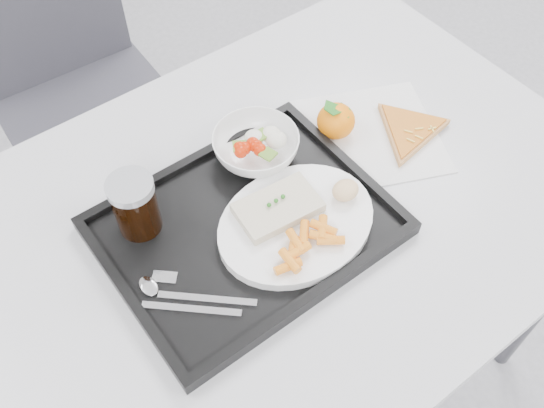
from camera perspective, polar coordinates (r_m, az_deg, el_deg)
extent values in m
cube|color=silver|center=(1.03, -0.55, -1.35)|extent=(1.20, 0.80, 0.03)
cylinder|color=#47474C|center=(1.72, 7.34, 7.78)|extent=(0.04, 0.04, 0.72)
cube|color=#34343B|center=(1.65, -16.41, 7.85)|extent=(0.44, 0.44, 0.04)
cylinder|color=#47474C|center=(1.69, -17.19, -3.95)|extent=(0.02, 0.02, 0.43)
cylinder|color=#47474C|center=(1.75, -6.91, 1.88)|extent=(0.02, 0.02, 0.43)
cylinder|color=#47474C|center=(1.92, -21.85, 3.43)|extent=(0.02, 0.02, 0.43)
cylinder|color=#47474C|center=(1.98, -12.60, 8.40)|extent=(0.02, 0.02, 0.43)
cube|color=black|center=(1.00, -2.46, -2.26)|extent=(0.45, 0.35, 0.01)
cube|color=black|center=(1.08, -7.66, 4.06)|extent=(0.45, 0.02, 0.01)
cube|color=black|center=(0.92, 3.65, -8.71)|extent=(0.45, 0.02, 0.01)
cube|color=black|center=(1.07, 7.03, 3.93)|extent=(0.02, 0.32, 0.01)
cube|color=black|center=(0.94, -13.42, -8.32)|extent=(0.02, 0.32, 0.01)
cylinder|color=white|center=(0.98, 2.27, -1.86)|extent=(0.27, 0.27, 0.02)
cube|color=beige|center=(0.98, 0.55, -0.33)|extent=(0.14, 0.09, 0.02)
sphere|color=#236B1C|center=(0.96, -0.28, -0.09)|extent=(0.01, 0.01, 0.01)
sphere|color=#236B1C|center=(0.97, 0.38, 0.31)|extent=(0.01, 0.01, 0.01)
sphere|color=#236B1C|center=(0.97, 1.04, 0.71)|extent=(0.01, 0.01, 0.01)
ellipsoid|color=#D8A881|center=(1.00, 6.93, 1.30)|extent=(0.05, 0.04, 0.03)
imported|color=white|center=(1.06, -1.54, 5.45)|extent=(0.15, 0.15, 0.05)
cylinder|color=black|center=(0.97, -12.70, -0.29)|extent=(0.07, 0.07, 0.10)
cylinder|color=#A5A8AD|center=(0.93, -13.26, 1.59)|extent=(0.07, 0.07, 0.01)
cube|color=silver|center=(0.92, -7.58, -9.77)|extent=(0.12, 0.11, 0.00)
ellipsoid|color=silver|center=(0.94, -11.55, -7.58)|extent=(0.05, 0.05, 0.01)
cube|color=silver|center=(0.92, -6.10, -8.86)|extent=(0.12, 0.11, 0.00)
cube|color=silver|center=(0.95, -10.08, -6.78)|extent=(0.04, 0.04, 0.00)
cube|color=silver|center=(1.15, 9.15, 6.39)|extent=(0.33, 0.32, 0.00)
ellipsoid|color=orange|center=(1.12, 6.03, 7.78)|extent=(0.09, 0.09, 0.06)
cube|color=#236B1C|center=(1.10, 6.17, 8.87)|extent=(0.05, 0.05, 0.02)
cube|color=#236B1C|center=(1.10, 6.17, 8.87)|extent=(0.05, 0.03, 0.02)
cylinder|color=#DCBB6D|center=(1.16, 12.78, 6.79)|extent=(0.26, 0.26, 0.01)
cylinder|color=#A3200D|center=(1.15, 12.86, 7.06)|extent=(0.23, 0.23, 0.00)
cube|color=#EABC47|center=(1.15, 13.67, 6.90)|extent=(0.02, 0.01, 0.00)
cube|color=#EABC47|center=(1.16, 14.83, 6.89)|extent=(0.02, 0.01, 0.00)
cube|color=#EABC47|center=(1.16, 14.83, 6.86)|extent=(0.01, 0.02, 0.00)
cube|color=#EABC47|center=(1.13, 12.90, 5.86)|extent=(0.01, 0.02, 0.00)
cube|color=#EABC47|center=(1.14, 13.67, 6.13)|extent=(0.01, 0.02, 0.00)
cube|color=#EABC47|center=(1.14, 12.71, 6.67)|extent=(0.01, 0.01, 0.00)
cylinder|color=orange|center=(0.93, 2.43, -4.48)|extent=(0.04, 0.02, 0.01)
cylinder|color=orange|center=(0.93, 2.25, -3.53)|extent=(0.02, 0.05, 0.01)
cylinder|color=orange|center=(0.91, 1.68, -5.36)|extent=(0.02, 0.04, 0.01)
cylinder|color=orange|center=(0.94, 4.84, -3.11)|extent=(0.04, 0.04, 0.01)
cylinder|color=orange|center=(0.92, 1.51, -5.90)|extent=(0.05, 0.02, 0.01)
cylinder|color=orange|center=(0.93, 2.00, -4.26)|extent=(0.04, 0.04, 0.01)
cylinder|color=orange|center=(0.95, 3.04, -2.75)|extent=(0.04, 0.04, 0.01)
cylinder|color=orange|center=(0.95, 4.78, -2.25)|extent=(0.04, 0.04, 0.01)
cylinder|color=orange|center=(0.94, 5.55, -3.42)|extent=(0.04, 0.04, 0.01)
cylinder|color=orange|center=(0.95, 4.88, -2.25)|extent=(0.03, 0.05, 0.01)
sphere|color=red|center=(1.05, -3.07, 5.26)|extent=(0.02, 0.02, 0.02)
sphere|color=red|center=(1.04, -2.97, 4.96)|extent=(0.02, 0.02, 0.02)
sphere|color=red|center=(1.04, -1.15, 5.12)|extent=(0.02, 0.02, 0.02)
sphere|color=red|center=(1.05, -2.61, 5.26)|extent=(0.02, 0.02, 0.02)
sphere|color=red|center=(1.05, -1.53, 5.48)|extent=(0.02, 0.02, 0.02)
sphere|color=red|center=(1.05, -1.81, 5.72)|extent=(0.02, 0.02, 0.02)
ellipsoid|color=silver|center=(1.06, 0.31, 6.10)|extent=(0.03, 0.03, 0.03)
ellipsoid|color=silver|center=(1.06, 0.48, 6.07)|extent=(0.03, 0.03, 0.03)
ellipsoid|color=silver|center=(1.06, -1.70, 6.21)|extent=(0.03, 0.03, 0.03)
ellipsoid|color=silver|center=(1.07, -0.10, 6.55)|extent=(0.03, 0.03, 0.03)
cube|color=#5A8628|center=(1.06, -1.02, 6.53)|extent=(0.02, 0.02, 0.00)
cube|color=#5A8628|center=(1.03, -0.37, 4.72)|extent=(0.03, 0.03, 0.00)
cube|color=#5A8628|center=(1.04, -3.06, 5.45)|extent=(0.03, 0.03, 0.00)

